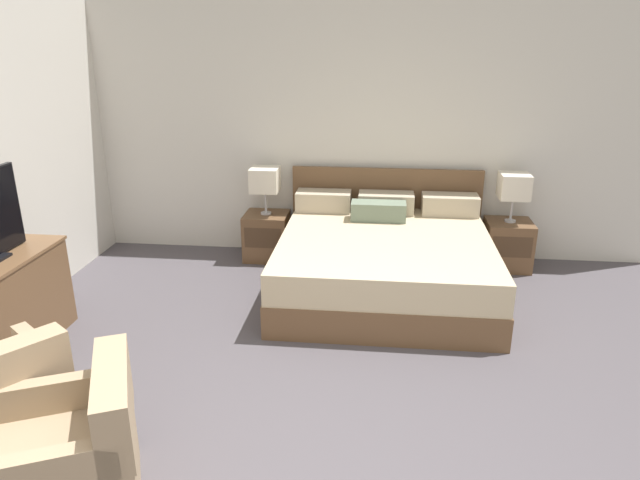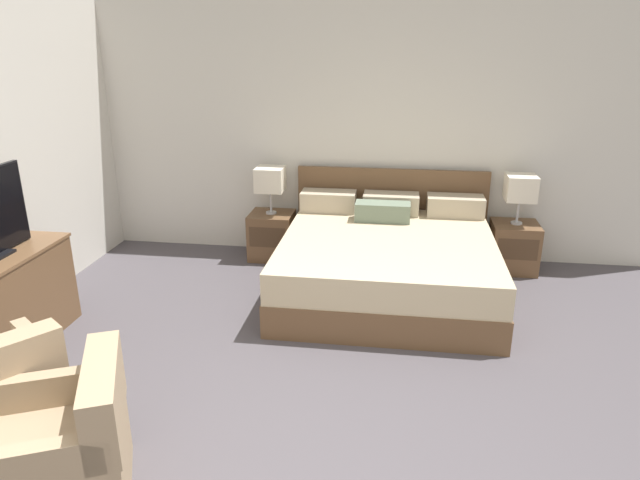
{
  "view_description": "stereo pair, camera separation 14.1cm",
  "coord_description": "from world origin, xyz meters",
  "px_view_note": "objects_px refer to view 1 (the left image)",
  "views": [
    {
      "loc": [
        0.38,
        -2.02,
        2.24
      ],
      "look_at": [
        -0.07,
        2.13,
        0.75
      ],
      "focal_mm": 32.0,
      "sensor_mm": 36.0,
      "label": 1
    },
    {
      "loc": [
        0.52,
        -2.0,
        2.24
      ],
      "look_at": [
        -0.07,
        2.13,
        0.75
      ],
      "focal_mm": 32.0,
      "sensor_mm": 36.0,
      "label": 2
    }
  ],
  "objects_px": {
    "table_lamp_left": "(265,180)",
    "table_lamp_right": "(514,187)",
    "nightstand_left": "(267,236)",
    "nightstand_right": "(507,245)",
    "armchair_companion": "(72,461)",
    "dresser": "(2,305)",
    "bed": "(385,260)"
  },
  "relations": [
    {
      "from": "bed",
      "to": "nightstand_right",
      "type": "distance_m",
      "value": 1.43
    },
    {
      "from": "bed",
      "to": "nightstand_right",
      "type": "height_order",
      "value": "bed"
    },
    {
      "from": "nightstand_right",
      "to": "table_lamp_left",
      "type": "relative_size",
      "value": 1.0
    },
    {
      "from": "table_lamp_left",
      "to": "table_lamp_right",
      "type": "height_order",
      "value": "same"
    },
    {
      "from": "table_lamp_left",
      "to": "armchair_companion",
      "type": "distance_m",
      "value": 3.56
    },
    {
      "from": "nightstand_left",
      "to": "table_lamp_left",
      "type": "bearing_deg",
      "value": 90.0
    },
    {
      "from": "nightstand_left",
      "to": "nightstand_right",
      "type": "height_order",
      "value": "same"
    },
    {
      "from": "table_lamp_right",
      "to": "armchair_companion",
      "type": "relative_size",
      "value": 0.54
    },
    {
      "from": "nightstand_right",
      "to": "dresser",
      "type": "height_order",
      "value": "dresser"
    },
    {
      "from": "nightstand_left",
      "to": "armchair_companion",
      "type": "xyz_separation_m",
      "value": [
        -0.27,
        -3.5,
        0.04
      ]
    },
    {
      "from": "dresser",
      "to": "armchair_companion",
      "type": "relative_size",
      "value": 1.24
    },
    {
      "from": "nightstand_right",
      "to": "table_lamp_right",
      "type": "distance_m",
      "value": 0.61
    },
    {
      "from": "nightstand_right",
      "to": "table_lamp_left",
      "type": "height_order",
      "value": "table_lamp_left"
    },
    {
      "from": "nightstand_right",
      "to": "armchair_companion",
      "type": "bearing_deg",
      "value": -128.25
    },
    {
      "from": "dresser",
      "to": "bed",
      "type": "bearing_deg",
      "value": 26.64
    },
    {
      "from": "nightstand_left",
      "to": "dresser",
      "type": "distance_m",
      "value": 2.63
    },
    {
      "from": "nightstand_left",
      "to": "table_lamp_right",
      "type": "distance_m",
      "value": 2.56
    },
    {
      "from": "nightstand_left",
      "to": "dresser",
      "type": "bearing_deg",
      "value": -126.48
    },
    {
      "from": "bed",
      "to": "nightstand_left",
      "type": "xyz_separation_m",
      "value": [
        -1.24,
        0.7,
        -0.05
      ]
    },
    {
      "from": "bed",
      "to": "nightstand_left",
      "type": "distance_m",
      "value": 1.43
    },
    {
      "from": "nightstand_left",
      "to": "nightstand_right",
      "type": "xyz_separation_m",
      "value": [
        2.49,
        0.0,
        0.0
      ]
    },
    {
      "from": "bed",
      "to": "table_lamp_right",
      "type": "bearing_deg",
      "value": 29.53
    },
    {
      "from": "bed",
      "to": "nightstand_right",
      "type": "xyz_separation_m",
      "value": [
        1.25,
        0.7,
        -0.05
      ]
    },
    {
      "from": "table_lamp_right",
      "to": "dresser",
      "type": "xyz_separation_m",
      "value": [
        -4.05,
        -2.11,
        -0.47
      ]
    },
    {
      "from": "armchair_companion",
      "to": "bed",
      "type": "bearing_deg",
      "value": 61.56
    },
    {
      "from": "nightstand_right",
      "to": "table_lamp_left",
      "type": "bearing_deg",
      "value": 179.97
    },
    {
      "from": "bed",
      "to": "table_lamp_right",
      "type": "distance_m",
      "value": 1.53
    },
    {
      "from": "bed",
      "to": "table_lamp_right",
      "type": "height_order",
      "value": "table_lamp_right"
    },
    {
      "from": "armchair_companion",
      "to": "table_lamp_right",
      "type": "bearing_deg",
      "value": 51.76
    },
    {
      "from": "nightstand_left",
      "to": "table_lamp_left",
      "type": "height_order",
      "value": "table_lamp_left"
    },
    {
      "from": "nightstand_right",
      "to": "armchair_companion",
      "type": "distance_m",
      "value": 4.46
    },
    {
      "from": "table_lamp_right",
      "to": "nightstand_right",
      "type": "bearing_deg",
      "value": -90.0
    }
  ]
}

